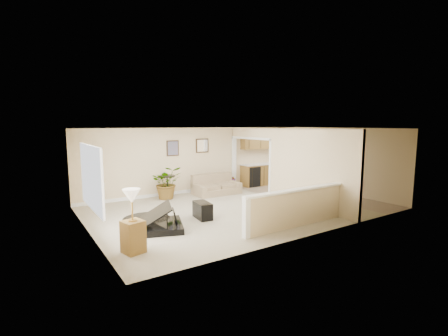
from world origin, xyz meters
TOP-DOWN VIEW (x-y plane):
  - floor at (0.00, 0.00)m, footprint 9.00×9.00m
  - back_wall at (0.00, 3.00)m, footprint 9.00×0.04m
  - front_wall at (0.00, -3.00)m, footprint 9.00×0.04m
  - left_wall at (-4.50, 0.00)m, footprint 0.04×6.00m
  - right_wall at (4.50, 0.00)m, footprint 0.04×6.00m
  - ceiling at (0.00, 0.00)m, footprint 9.00×6.00m
  - kitchen_vinyl at (3.15, 0.00)m, footprint 2.70×6.00m
  - interior_partition at (1.80, 0.25)m, footprint 0.18×5.99m
  - pony_half_wall at (0.08, -2.30)m, footprint 3.42×0.22m
  - left_window at (-4.49, -0.50)m, footprint 0.05×2.15m
  - wall_art_left at (-0.95, 2.97)m, footprint 0.48×0.04m
  - wall_mirror at (0.30, 2.97)m, footprint 0.55×0.04m
  - kitchen_cabinets at (3.19, 2.73)m, footprint 2.36×0.65m
  - piano at (-3.13, -0.38)m, footprint 2.01×1.99m
  - piano_bench at (-1.57, -0.35)m, footprint 0.43×0.73m
  - loveseat at (0.46, 2.23)m, footprint 1.74×1.02m
  - accent_table at (-1.36, 2.59)m, footprint 0.56×0.56m
  - palm_plant at (-1.43, 2.46)m, footprint 1.26×1.16m
  - small_plant at (1.41, 2.50)m, footprint 0.40×0.40m
  - lamp_stand at (-3.96, -1.71)m, footprint 0.48×0.48m

SIDE VIEW (x-z plane):
  - floor at x=0.00m, z-range 0.00..0.00m
  - kitchen_vinyl at x=3.15m, z-range 0.00..0.01m
  - piano_bench at x=-1.57m, z-range 0.00..0.46m
  - small_plant at x=1.41m, z-range -0.04..0.51m
  - loveseat at x=0.46m, z-range -0.12..0.86m
  - pony_half_wall at x=0.08m, z-range 0.02..1.02m
  - accent_table at x=-1.36m, z-range 0.11..0.93m
  - lamp_stand at x=-3.96m, z-range -0.10..1.23m
  - piano at x=-3.13m, z-range -0.11..1.26m
  - palm_plant at x=-1.43m, z-range -0.01..1.16m
  - kitchen_cabinets at x=3.19m, z-range -0.29..2.03m
  - interior_partition at x=1.80m, z-range -0.03..2.47m
  - back_wall at x=0.00m, z-range 0.00..2.50m
  - front_wall at x=0.00m, z-range 0.00..2.50m
  - left_wall at x=-4.50m, z-range 0.00..2.50m
  - right_wall at x=4.50m, z-range 0.00..2.50m
  - left_window at x=-4.49m, z-range 0.73..2.17m
  - wall_art_left at x=-0.95m, z-range 1.46..2.04m
  - wall_mirror at x=0.30m, z-range 1.52..2.08m
  - ceiling at x=0.00m, z-range 2.48..2.52m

